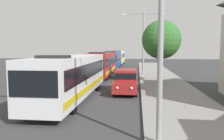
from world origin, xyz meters
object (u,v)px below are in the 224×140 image
bus_lead (73,75)px  bus_fourth_in_line (118,57)px  roadside_tree (161,40)px  bus_second_in_line (102,64)px  bus_middle (112,59)px  white_suv (126,80)px  streetlamp_mid (143,37)px

bus_lead → bus_fourth_in_line: 38.47m
bus_lead → roadside_tree: size_ratio=1.96×
bus_lead → bus_second_in_line: size_ratio=1.12×
bus_lead → bus_middle: bearing=90.0°
bus_middle → roadside_tree: (6.99, -17.85, 2.79)m
bus_second_in_line → white_suv: (3.70, -10.41, -0.66)m
bus_second_in_line → white_suv: bearing=-70.4°
bus_fourth_in_line → streetlamp_mid: streetlamp_mid is taller
bus_second_in_line → roadside_tree: (6.99, -5.26, 2.80)m
bus_lead → white_suv: 4.52m
bus_lead → bus_second_in_line: bearing=90.0°
bus_lead → bus_fourth_in_line: bearing=90.0°
bus_fourth_in_line → roadside_tree: 31.71m
bus_second_in_line → streetlamp_mid: size_ratio=1.31×
bus_lead → bus_middle: same height
bus_second_in_line → bus_middle: (0.00, 12.59, 0.00)m
bus_lead → bus_fourth_in_line: size_ratio=1.07×
bus_lead → bus_fourth_in_line: (-0.00, 38.47, -0.00)m
white_suv → streetlamp_mid: (1.70, 13.01, 4.23)m
white_suv → streetlamp_mid: size_ratio=0.57×
bus_middle → roadside_tree: 19.37m
bus_middle → bus_lead: bearing=-90.0°
roadside_tree → bus_fourth_in_line: bearing=102.8°
streetlamp_mid → bus_second_in_line: bearing=-154.3°
bus_lead → streetlamp_mid: streetlamp_mid is taller
bus_fourth_in_line → bus_lead: bearing=-90.0°
bus_fourth_in_line → white_suv: bus_fourth_in_line is taller
bus_second_in_line → bus_middle: same height
bus_fourth_in_line → streetlamp_mid: bearing=-76.8°
white_suv → roadside_tree: bearing=57.4°
bus_lead → streetlamp_mid: size_ratio=1.48×
streetlamp_mid → roadside_tree: 8.05m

